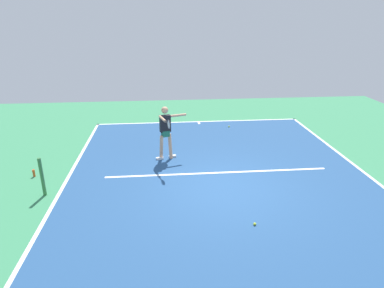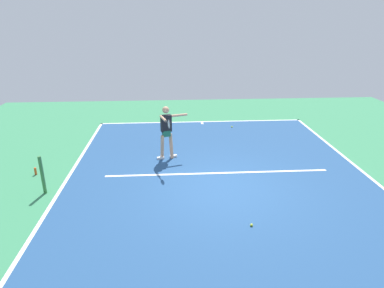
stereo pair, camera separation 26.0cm
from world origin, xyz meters
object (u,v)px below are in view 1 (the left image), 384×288
(tennis_ball_near_player, at_px, (255,224))
(water_bottle, at_px, (34,173))
(net_post, at_px, (42,177))
(tennis_player, at_px, (166,129))
(tennis_ball_far_corner, at_px, (229,126))

(tennis_ball_near_player, distance_m, water_bottle, 6.62)
(net_post, distance_m, water_bottle, 1.41)
(tennis_ball_near_player, bearing_deg, tennis_player, -64.47)
(net_post, xyz_separation_m, tennis_player, (-3.29, -2.14, 0.50))
(net_post, height_order, water_bottle, net_post)
(net_post, distance_m, tennis_player, 3.96)
(net_post, height_order, tennis_player, tennis_player)
(tennis_player, height_order, tennis_ball_far_corner, tennis_player)
(tennis_player, bearing_deg, tennis_ball_far_corner, -147.97)
(net_post, xyz_separation_m, tennis_ball_far_corner, (-6.03, -5.28, -0.50))
(net_post, relative_size, tennis_ball_near_player, 16.21)
(net_post, bearing_deg, tennis_ball_near_player, 160.19)
(tennis_player, xyz_separation_m, tennis_ball_near_player, (-1.92, 4.02, -1.00))
(water_bottle, bearing_deg, tennis_ball_near_player, 152.63)
(tennis_player, distance_m, tennis_ball_far_corner, 4.29)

